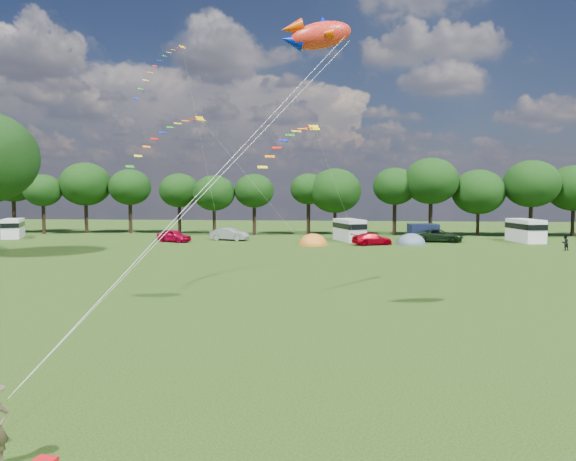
# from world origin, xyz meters

# --- Properties ---
(ground_plane) EXTENTS (180.00, 180.00, 0.00)m
(ground_plane) POSITION_xyz_m (0.00, 0.00, 0.00)
(ground_plane) COLOR black
(ground_plane) RESTS_ON ground
(tree_line) EXTENTS (102.98, 10.98, 10.27)m
(tree_line) POSITION_xyz_m (5.30, 54.99, 6.35)
(tree_line) COLOR black
(tree_line) RESTS_ON ground
(car_a) EXTENTS (4.66, 3.30, 1.45)m
(car_a) POSITION_xyz_m (-16.81, 43.13, 0.72)
(car_a) COLOR #AE0229
(car_a) RESTS_ON ground
(car_b) EXTENTS (4.53, 2.56, 1.51)m
(car_b) POSITION_xyz_m (-10.78, 45.80, 0.75)
(car_b) COLOR gray
(car_b) RESTS_ON ground
(car_c) EXTENTS (4.75, 3.42, 1.31)m
(car_c) POSITION_xyz_m (5.99, 41.80, 0.66)
(car_c) COLOR #A70010
(car_c) RESTS_ON ground
(car_d) EXTENTS (5.98, 3.34, 1.55)m
(car_d) POSITION_xyz_m (13.84, 46.15, 0.77)
(car_d) COLOR black
(car_d) RESTS_ON ground
(campervan_a) EXTENTS (3.86, 5.38, 2.43)m
(campervan_a) POSITION_xyz_m (-38.64, 46.50, 1.30)
(campervan_a) COLOR white
(campervan_a) RESTS_ON ground
(campervan_c) EXTENTS (4.06, 5.76, 2.60)m
(campervan_c) POSITION_xyz_m (3.55, 46.54, 1.40)
(campervan_c) COLOR silver
(campervan_c) RESTS_ON ground
(campervan_d) EXTENTS (3.34, 5.78, 2.66)m
(campervan_d) POSITION_xyz_m (23.92, 47.09, 1.43)
(campervan_d) COLOR white
(campervan_d) RESTS_ON ground
(tent_orange) EXTENTS (3.26, 3.57, 2.55)m
(tent_orange) POSITION_xyz_m (-0.46, 40.84, 0.02)
(tent_orange) COLOR orange
(tent_orange) RESTS_ON ground
(tent_greyblue) EXTENTS (3.30, 3.62, 2.46)m
(tent_greyblue) POSITION_xyz_m (10.35, 42.85, 0.02)
(tent_greyblue) COLOR slate
(tent_greyblue) RESTS_ON ground
(awning_navy) EXTENTS (3.56, 3.03, 2.04)m
(awning_navy) POSITION_xyz_m (12.25, 47.24, 1.02)
(awning_navy) COLOR black
(awning_navy) RESTS_ON ground
(fish_kite) EXTENTS (3.32, 1.65, 1.74)m
(fish_kite) POSITION_xyz_m (1.55, 4.31, 12.69)
(fish_kite) COLOR red
(fish_kite) RESTS_ON ground
(streamer_kite_a) EXTENTS (3.26, 5.52, 5.73)m
(streamer_kite_a) POSITION_xyz_m (-13.33, 29.50, 17.46)
(streamer_kite_a) COLOR orange
(streamer_kite_a) RESTS_ON ground
(streamer_kite_b) EXTENTS (4.29, 4.66, 3.80)m
(streamer_kite_b) POSITION_xyz_m (-8.88, 17.40, 10.01)
(streamer_kite_b) COLOR #FFAB00
(streamer_kite_b) RESTS_ON ground
(streamer_kite_c) EXTENTS (3.18, 4.85, 2.80)m
(streamer_kite_c) POSITION_xyz_m (-0.02, 11.99, 9.05)
(streamer_kite_c) COLOR #FFE809
(streamer_kite_c) RESTS_ON ground
(walker_a) EXTENTS (0.88, 0.73, 1.56)m
(walker_a) POSITION_xyz_m (24.92, 37.99, 0.78)
(walker_a) COLOR black
(walker_a) RESTS_ON ground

